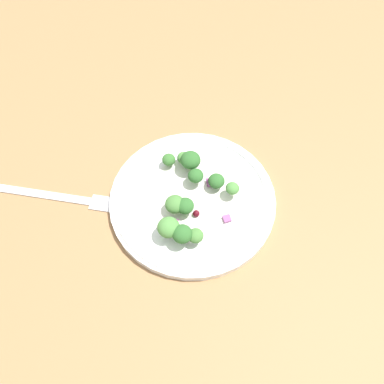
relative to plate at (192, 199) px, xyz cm
name	(u,v)px	position (x,y,z in cm)	size (l,w,h in cm)	color
ground_plane	(208,194)	(-2.98, 0.12, -1.86)	(180.00, 180.00, 2.00)	olive
plate	(192,199)	(0.00, 0.00, 0.00)	(23.78, 23.78, 1.70)	white
dressing_pool	(192,197)	(0.00, 0.00, 0.44)	(13.79, 13.79, 0.20)	white
broccoli_floret_0	(182,160)	(-2.55, -5.30, 1.69)	(2.04, 2.04, 2.07)	#8EB77A
broccoli_floret_1	(185,206)	(2.31, 1.25, 2.20)	(2.45, 2.45, 2.48)	#8EB77A
broccoli_floret_2	(182,234)	(5.39, 4.33, 2.50)	(2.69, 2.69, 2.72)	#ADD18E
broccoli_floret_3	(173,202)	(3.17, -0.32, 2.12)	(2.75, 2.75, 2.79)	#ADD18E
broccoli_floret_4	(232,189)	(-4.48, 3.44, 2.27)	(1.94, 1.94, 1.97)	#ADD18E
broccoli_floret_5	(216,181)	(-3.76, 0.94, 1.94)	(2.36, 2.36, 2.39)	#8EB77A
broccoli_floret_6	(196,236)	(4.05, 5.46, 1.98)	(2.11, 2.11, 2.14)	#9EC684
broccoli_floret_7	(193,159)	(-3.38, -3.80, 2.67)	(2.94, 2.94, 2.98)	#ADD18E
broccoli_floret_8	(169,228)	(6.13, 2.41, 2.47)	(2.99, 2.99, 3.03)	#8EB77A
broccoli_floret_9	(196,176)	(-1.94, -1.46, 2.32)	(2.24, 2.24, 2.27)	#8EB77A
broccoli_floret_10	(169,160)	(-1.02, -6.45, 1.79)	(1.99, 1.99, 2.01)	#ADD18E
cranberry_0	(196,213)	(1.47, 2.61, 0.97)	(0.97, 0.97, 0.97)	#4C0A14
cranberry_1	(188,236)	(4.55, 4.45, 1.06)	(0.93, 0.93, 0.93)	maroon
cranberry_2	(180,235)	(5.26, 3.64, 0.81)	(0.92, 0.92, 0.92)	maroon
cranberry_3	(172,198)	(2.49, -1.41, 0.98)	(0.78, 0.78, 0.78)	maroon
onion_bit_0	(174,223)	(4.76, 1.76, 0.93)	(1.24, 1.07, 0.31)	#843D75
onion_bit_1	(227,219)	(-1.26, 5.91, 0.83)	(1.04, 1.06, 0.41)	#934C84
onion_bit_2	(211,182)	(-3.56, 0.18, 0.96)	(1.38, 1.20, 0.48)	#843D75
fork	(61,197)	(14.09, -12.91, -0.61)	(13.28, 15.45, 0.50)	silver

